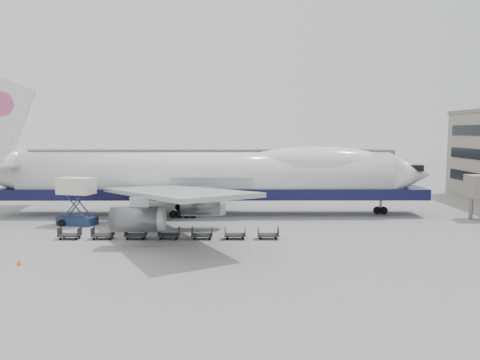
{
  "coord_description": "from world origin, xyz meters",
  "views": [
    {
      "loc": [
        4.57,
        -54.19,
        11.9
      ],
      "look_at": [
        4.79,
        6.0,
        5.58
      ],
      "focal_mm": 35.0,
      "sensor_mm": 36.0,
      "label": 1
    }
  ],
  "objects": [
    {
      "name": "dolly_2",
      "position": [
        -6.76,
        -3.43,
        0.53
      ],
      "size": [
        2.3,
        1.35,
        1.3
      ],
      "color": "#2D2D30",
      "rests_on": "ground"
    },
    {
      "name": "dolly_1",
      "position": [
        -10.41,
        -3.43,
        0.53
      ],
      "size": [
        2.3,
        1.35,
        1.3
      ],
      "color": "#2D2D30",
      "rests_on": "ground"
    },
    {
      "name": "traffic_cone",
      "position": [
        -15.01,
        -13.53,
        0.25
      ],
      "size": [
        0.36,
        0.36,
        0.53
      ],
      "rotation": [
        0.0,
        0.0,
        -0.35
      ],
      "color": "#F2560C",
      "rests_on": "ground"
    },
    {
      "name": "airliner",
      "position": [
        0.64,
        12.0,
        5.62
      ],
      "size": [
        67.0,
        55.3,
        19.98
      ],
      "color": "white",
      "rests_on": "ground"
    },
    {
      "name": "apron_line",
      "position": [
        0.0,
        -6.0,
        0.01
      ],
      "size": [
        60.0,
        0.15,
        0.01
      ],
      "primitive_type": "cube",
      "color": "gold",
      "rests_on": "ground"
    },
    {
      "name": "dolly_4",
      "position": [
        0.56,
        -3.43,
        0.53
      ],
      "size": [
        2.3,
        1.35,
        1.3
      ],
      "color": "#2D2D30",
      "rests_on": "ground"
    },
    {
      "name": "dolly_0",
      "position": [
        -14.07,
        -3.43,
        0.53
      ],
      "size": [
        2.3,
        1.35,
        1.3
      ],
      "color": "#2D2D30",
      "rests_on": "ground"
    },
    {
      "name": "catering_truck",
      "position": [
        -15.95,
        4.52,
        3.43
      ],
      "size": [
        5.12,
        4.04,
        6.04
      ],
      "rotation": [
        0.0,
        0.0,
        -0.24
      ],
      "color": "navy",
      "rests_on": "ground"
    },
    {
      "name": "dolly_5",
      "position": [
        4.22,
        -3.43,
        0.53
      ],
      "size": [
        2.3,
        1.35,
        1.3
      ],
      "color": "#2D2D30",
      "rests_on": "ground"
    },
    {
      "name": "hangar",
      "position": [
        -10.0,
        70.0,
        3.5
      ],
      "size": [
        110.0,
        8.0,
        7.0
      ],
      "primitive_type": "cube",
      "color": "slate",
      "rests_on": "ground"
    },
    {
      "name": "ground",
      "position": [
        0.0,
        0.0,
        0.0
      ],
      "size": [
        260.0,
        260.0,
        0.0
      ],
      "primitive_type": "plane",
      "color": "gray",
      "rests_on": "ground"
    },
    {
      "name": "dolly_3",
      "position": [
        -3.1,
        -3.43,
        0.53
      ],
      "size": [
        2.3,
        1.35,
        1.3
      ],
      "color": "#2D2D30",
      "rests_on": "ground"
    },
    {
      "name": "dolly_6",
      "position": [
        7.87,
        -3.43,
        0.53
      ],
      "size": [
        2.3,
        1.35,
        1.3
      ],
      "color": "#2D2D30",
      "rests_on": "ground"
    }
  ]
}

